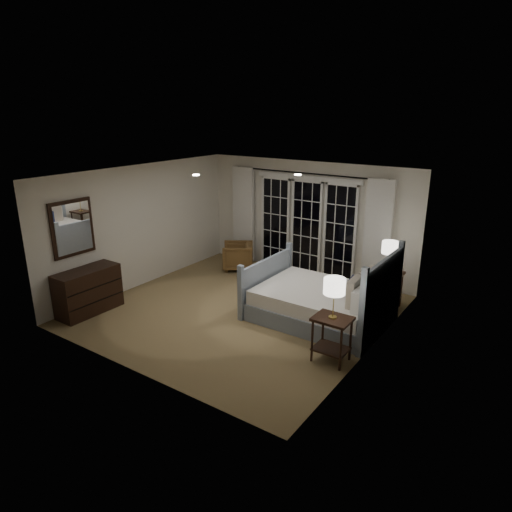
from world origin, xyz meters
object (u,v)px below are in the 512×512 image
Objects in this scene: bed at (322,302)px; lamp_left at (334,287)px; lamp_right at (390,248)px; armchair at (238,256)px; nightstand_left at (332,332)px; nightstand_right at (387,284)px; dresser at (88,291)px.

lamp_left is at bearing -57.80° from bed.
armchair is at bearing 177.93° from lamp_right.
nightstand_left is (0.73, -1.16, 0.13)m from bed.
nightstand_left is 2.34m from nightstand_right.
bed is 4.21m from dresser.
lamp_right is 0.86× the size of armchair.
lamp_right is (0.00, -0.00, 0.70)m from nightstand_right.
lamp_left is 4.41m from armchair.
dresser reaches higher than nightstand_left.
bed is at bearing -121.87° from lamp_right.
armchair is 3.52m from dresser.
bed is 3.77× the size of lamp_left.
nightstand_left is at bearing -89.98° from lamp_right.
lamp_right is 0.50× the size of dresser.
lamp_left is (-0.00, -0.00, 0.71)m from nightstand_left.
bed is at bearing 30.12° from dresser.
bed is 3.32× the size of armchair.
dresser is (-4.38, -3.29, -0.05)m from nightstand_right.
bed is 1.61m from lamp_right.
lamp_left reaches higher than nightstand_left.
bed is at bearing 122.20° from nightstand_left.
nightstand_right is at bearing 90.02° from lamp_left.
lamp_right is 5.52m from dresser.
dresser is (-3.64, -2.11, 0.08)m from bed.
bed is 1.38m from nightstand_left.
nightstand_left is 0.60× the size of dresser.
nightstand_right is 1.19× the size of lamp_right.
armchair is (-2.82, 1.30, -0.02)m from bed.
lamp_left is at bearing -89.98° from nightstand_right.
nightstand_right is 3.55m from armchair.
bed reaches higher than lamp_right.
nightstand_left reaches higher than nightstand_right.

